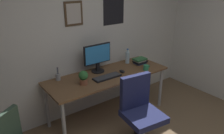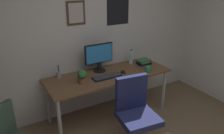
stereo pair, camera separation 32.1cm
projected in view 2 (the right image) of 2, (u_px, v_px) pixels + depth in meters
wall_back at (87, 32)px, 3.41m from camera, size 4.40×0.10×2.60m
desk at (109, 78)px, 3.38m from camera, size 1.90×0.69×0.73m
office_chair at (135, 110)px, 2.79m from camera, size 0.57×0.57×0.95m
monitor at (99, 56)px, 3.38m from camera, size 0.46×0.20×0.43m
keyboard at (107, 77)px, 3.23m from camera, size 0.43×0.15×0.03m
computer_mouse at (123, 72)px, 3.39m from camera, size 0.06×0.11×0.04m
water_bottle at (131, 58)px, 3.72m from camera, size 0.07×0.07×0.25m
coffee_mug_near at (148, 69)px, 3.43m from camera, size 0.12×0.08×0.09m
potted_plant at (82, 76)px, 3.04m from camera, size 0.13×0.13×0.19m
pen_cup at (59, 74)px, 3.21m from camera, size 0.07×0.07×0.20m
book_stack_left at (144, 62)px, 3.70m from camera, size 0.23×0.16×0.10m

